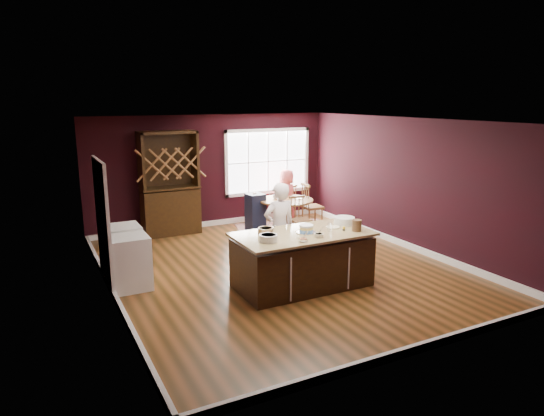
{
  "coord_description": "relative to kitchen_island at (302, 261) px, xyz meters",
  "views": [
    {
      "loc": [
        -4.01,
        -7.5,
        3.09
      ],
      "look_at": [
        0.07,
        0.44,
        1.05
      ],
      "focal_mm": 32.0,
      "sensor_mm": 36.0,
      "label": 1
    }
  ],
  "objects": [
    {
      "name": "kitchen_island",
      "position": [
        0.0,
        0.0,
        0.0
      ],
      "size": [
        2.25,
        1.18,
        0.92
      ],
      "color": "#35200B",
      "rests_on": "ground"
    },
    {
      "name": "bowl_yellow",
      "position": [
        -0.55,
        0.25,
        0.53
      ],
      "size": [
        0.25,
        0.25,
        0.09
      ],
      "primitive_type": "cylinder",
      "color": "olive",
      "rests_on": "kitchen_island"
    },
    {
      "name": "room_shell",
      "position": [
        0.07,
        0.92,
        0.91
      ],
      "size": [
        7.0,
        7.0,
        7.0
      ],
      "color": "brown",
      "rests_on": "ground"
    },
    {
      "name": "drinking_glass",
      "position": [
        0.46,
        -0.11,
        0.55
      ],
      "size": [
        0.07,
        0.07,
        0.15
      ],
      "primitive_type": "cylinder",
      "color": "white",
      "rests_on": "kitchen_island"
    },
    {
      "name": "stoneware_crock",
      "position": [
        0.86,
        -0.3,
        0.58
      ],
      "size": [
        0.16,
        0.16,
        0.19
      ],
      "primitive_type": "cylinder",
      "color": "brown",
      "rests_on": "kitchen_island"
    },
    {
      "name": "bowl_blue",
      "position": [
        -0.71,
        -0.17,
        0.54
      ],
      "size": [
        0.28,
        0.28,
        0.11
      ],
      "primitive_type": "cylinder",
      "color": "white",
      "rests_on": "kitchen_island"
    },
    {
      "name": "rug",
      "position": [
        1.44,
        3.18,
        -0.43
      ],
      "size": [
        2.54,
        2.16,
        0.01
      ],
      "primitive_type": "cube",
      "rotation": [
        0.0,
        0.0,
        -0.23
      ],
      "color": "brown",
      "rests_on": "ground"
    },
    {
      "name": "dryer",
      "position": [
        -2.57,
        1.84,
        0.02
      ],
      "size": [
        0.63,
        0.61,
        0.91
      ],
      "primitive_type": "cube",
      "color": "white",
      "rests_on": "ground"
    },
    {
      "name": "seated_woman",
      "position": [
        1.75,
        3.7,
        0.25
      ],
      "size": [
        0.8,
        0.75,
        1.37
      ],
      "primitive_type": "imported",
      "rotation": [
        0.0,
        0.0,
        3.78
      ],
      "color": "#EC5F65",
      "rests_on": "ground"
    },
    {
      "name": "bowl_olive",
      "position": [
        0.11,
        -0.32,
        0.51
      ],
      "size": [
        0.15,
        0.15,
        0.06
      ],
      "primitive_type": "cylinder",
      "color": "#F5ECCE",
      "rests_on": "kitchen_island"
    },
    {
      "name": "toy_figurine",
      "position": [
        0.68,
        -0.19,
        0.52
      ],
      "size": [
        0.05,
        0.05,
        0.08
      ],
      "primitive_type": null,
      "color": "yellow",
      "rests_on": "kitchen_island"
    },
    {
      "name": "white_tub",
      "position": [
        0.95,
        0.17,
        0.54
      ],
      "size": [
        0.36,
        0.36,
        0.12
      ],
      "primitive_type": "cylinder",
      "color": "white",
      "rests_on": "kitchen_island"
    },
    {
      "name": "window",
      "position": [
        1.57,
        4.39,
        1.06
      ],
      "size": [
        2.36,
        0.1,
        1.66
      ],
      "primitive_type": null,
      "color": "white",
      "rests_on": "room_shell"
    },
    {
      "name": "chair_east",
      "position": [
        2.18,
        3.19,
        0.11
      ],
      "size": [
        0.47,
        0.49,
        1.09
      ],
      "primitive_type": null,
      "rotation": [
        0.0,
        0.0,
        1.5
      ],
      "color": "#925A27",
      "rests_on": "ground"
    },
    {
      "name": "toddler",
      "position": [
        0.69,
        3.53,
        0.37
      ],
      "size": [
        0.18,
        0.14,
        0.26
      ],
      "primitive_type": null,
      "color": "#8CA5BF",
      "rests_on": "high_chair"
    },
    {
      "name": "hutch",
      "position": [
        -1.06,
        4.14,
        0.74
      ],
      "size": [
        1.29,
        0.54,
        2.37
      ],
      "primitive_type": "cube",
      "color": "black",
      "rests_on": "ground"
    },
    {
      "name": "table_plate",
      "position": [
        1.73,
        3.11,
        0.32
      ],
      "size": [
        0.2,
        0.2,
        0.01
      ],
      "primitive_type": "cylinder",
      "color": "beige",
      "rests_on": "dining_table"
    },
    {
      "name": "bowl_pink",
      "position": [
        -0.24,
        -0.43,
        0.51
      ],
      "size": [
        0.14,
        0.14,
        0.05
      ],
      "primitive_type": "cylinder",
      "color": "silver",
      "rests_on": "kitchen_island"
    },
    {
      "name": "dining_table",
      "position": [
        1.44,
        3.18,
        0.1
      ],
      "size": [
        1.27,
        1.27,
        0.75
      ],
      "color": "brown",
      "rests_on": "ground"
    },
    {
      "name": "table_cup",
      "position": [
        1.25,
        3.35,
        0.36
      ],
      "size": [
        0.13,
        0.13,
        0.1
      ],
      "primitive_type": "imported",
      "rotation": [
        0.0,
        0.0,
        0.02
      ],
      "color": "white",
      "rests_on": "dining_table"
    },
    {
      "name": "baker",
      "position": [
        -0.02,
        0.77,
        0.38
      ],
      "size": [
        0.6,
        0.4,
        1.64
      ],
      "primitive_type": "imported",
      "rotation": [
        0.0,
        0.0,
        3.13
      ],
      "color": "silver",
      "rests_on": "ground"
    },
    {
      "name": "chair_south",
      "position": [
        1.36,
        2.37,
        0.05
      ],
      "size": [
        0.43,
        0.41,
        0.97
      ],
      "primitive_type": null,
      "rotation": [
        0.0,
        0.0,
        -0.06
      ],
      "color": "olive",
      "rests_on": "ground"
    },
    {
      "name": "doorway",
      "position": [
        -2.9,
        1.52,
        0.59
      ],
      "size": [
        0.08,
        1.26,
        2.13
      ],
      "primitive_type": null,
      "color": "white",
      "rests_on": "room_shell"
    },
    {
      "name": "high_chair",
      "position": [
        0.77,
        3.46,
        0.03
      ],
      "size": [
        0.41,
        0.41,
        0.93
      ],
      "primitive_type": null,
      "rotation": [
        0.0,
        0.0,
        0.09
      ],
      "color": "black",
      "rests_on": "ground"
    },
    {
      "name": "dinner_plate",
      "position": [
        0.63,
        0.06,
        0.49
      ],
      "size": [
        0.24,
        0.24,
        0.02
      ],
      "primitive_type": "cylinder",
      "color": "#FBF0CD",
      "rests_on": "kitchen_island"
    },
    {
      "name": "layer_cake",
      "position": [
        0.06,
        -0.01,
        0.55
      ],
      "size": [
        0.32,
        0.32,
        0.13
      ],
      "primitive_type": null,
      "color": "white",
      "rests_on": "kitchen_island"
    },
    {
      "name": "washer",
      "position": [
        -2.57,
        1.2,
        0.01
      ],
      "size": [
        0.61,
        0.59,
        0.89
      ],
      "primitive_type": "cube",
      "color": "silver",
      "rests_on": "ground"
    },
    {
      "name": "chair_north",
      "position": [
        1.86,
        3.9,
        0.04
      ],
      "size": [
        0.53,
        0.52,
        0.96
      ],
      "primitive_type": null,
      "rotation": [
        0.0,
        0.0,
        3.56
      ],
      "color": "#94562A",
      "rests_on": "ground"
    }
  ]
}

